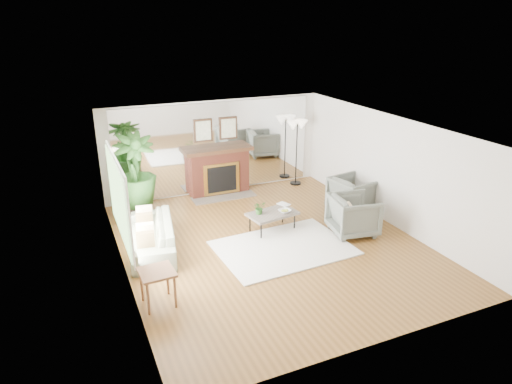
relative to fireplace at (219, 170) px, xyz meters
name	(u,v)px	position (x,y,z in m)	size (l,w,h in m)	color
ground	(271,244)	(0.00, -3.26, -0.66)	(7.00, 7.00, 0.00)	brown
wall_left	(120,213)	(-2.99, -3.26, 0.59)	(0.02, 7.00, 2.50)	silver
wall_right	(390,170)	(2.99, -3.26, 0.59)	(0.02, 7.00, 2.50)	silver
wall_back	(216,147)	(0.00, 0.23, 0.59)	(6.00, 0.02, 2.50)	silver
mirror_panel	(216,147)	(0.00, 0.21, 0.59)	(5.40, 0.04, 2.40)	silver
window_panel	(118,199)	(-2.96, -2.86, 0.69)	(0.04, 2.40, 1.50)	#B2E09E
fireplace	(219,170)	(0.00, 0.00, 0.00)	(1.85, 0.83, 2.05)	maroon
area_rug	(283,248)	(0.15, -3.55, -0.65)	(2.69, 1.92, 0.03)	white
coffee_table	(272,214)	(0.31, -2.67, -0.26)	(1.18, 0.80, 0.43)	#62594D
sofa	(152,235)	(-2.35, -2.49, -0.34)	(2.16, 0.85, 0.63)	slate
armchair_back	(353,194)	(2.60, -2.47, -0.22)	(0.94, 0.97, 0.88)	slate
armchair_front	(353,215)	(1.89, -3.52, -0.22)	(0.94, 0.97, 0.88)	slate
side_table	(157,276)	(-2.65, -4.47, -0.13)	(0.58, 0.58, 0.63)	brown
potted_ficus	(135,174)	(-2.31, -0.67, 0.43)	(1.00, 1.00, 2.04)	black
floor_lamp	(297,130)	(2.26, -0.16, 0.92)	(0.60, 0.34, 1.86)	black
tabletop_plant	(259,208)	(0.02, -2.61, -0.08)	(0.27, 0.23, 0.30)	#345F23
fruit_bowl	(285,211)	(0.57, -2.77, -0.19)	(0.27, 0.27, 0.07)	brown
book	(281,206)	(0.65, -2.40, -0.21)	(0.21, 0.28, 0.02)	brown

